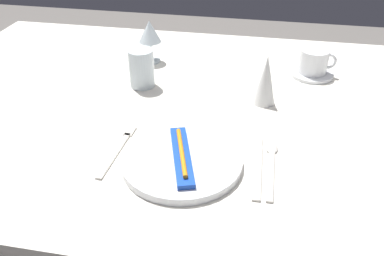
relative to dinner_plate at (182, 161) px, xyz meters
The scene contains 11 objects.
dining_table 0.28m from the dinner_plate, 84.00° to the left, with size 1.80×1.11×0.74m.
dinner_plate is the anchor object (origin of this frame).
toothbrush_package 0.02m from the dinner_plate, 82.87° to the left, with size 0.10×0.21×0.02m.
fork_outer 0.16m from the dinner_plate, 169.32° to the left, with size 0.03×0.21×0.00m.
dinner_knife 0.17m from the dinner_plate, ahead, with size 0.02×0.23×0.00m.
spoon_soup 0.20m from the dinner_plate, 11.38° to the left, with size 0.03×0.20×0.01m.
saucer_left 0.60m from the dinner_plate, 59.62° to the left, with size 0.13×0.13×0.01m, color white.
coffee_cup_left 0.60m from the dinner_plate, 59.48° to the left, with size 0.11×0.09×0.07m.
wine_glass_left 0.57m from the dinner_plate, 112.30° to the left, with size 0.07×0.07×0.14m.
drink_tumbler 0.40m from the dinner_plate, 118.83° to the left, with size 0.07×0.07×0.11m.
napkin_folded 0.36m from the dinner_plate, 62.32° to the left, with size 0.06×0.06×0.14m, color white.
Camera 1 is at (0.13, -0.98, 1.31)m, focal length 38.80 mm.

